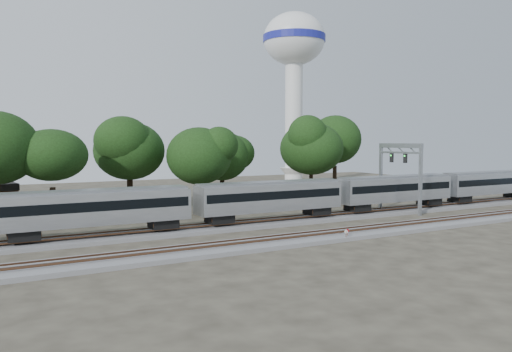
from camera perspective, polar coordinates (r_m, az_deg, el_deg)
The scene contains 15 objects.
ground at distance 51.97m, azimuth 0.82°, elevation -6.90°, with size 160.00×160.00×0.00m, color #383328.
track_far at distance 57.13m, azimuth -2.20°, elevation -5.70°, with size 160.00×5.00×0.73m.
track_near at distance 48.57m, azimuth 3.20°, elevation -7.43°, with size 160.00×5.00×0.73m.
train at distance 71.18m, azimuth 15.69°, elevation -1.37°, with size 135.62×3.31×4.88m.
switch_stand_red at distance 51.00m, azimuth 10.41°, elevation -6.40°, with size 0.34×0.06×1.07m.
switch_stand_white at distance 50.15m, azimuth 10.26°, elevation -6.54°, with size 0.34×0.14×1.11m.
switch_lever at distance 51.07m, azimuth 10.91°, elevation -7.00°, with size 0.50×0.30×0.30m, color #512D19.
water_tower at distance 114.07m, azimuth 4.37°, elevation 13.34°, with size 13.83×13.83×38.28m.
signal_gantry at distance 71.40m, azimuth 16.12°, elevation 1.53°, with size 0.66×7.84×9.53m.
tree_2 at distance 62.84m, azimuth -22.32°, elevation 2.21°, with size 8.34×8.34×11.76m.
tree_3 at distance 71.29m, azimuth -14.28°, elevation 2.79°, with size 8.63×8.63×12.17m.
tree_4 at distance 66.12m, azimuth -6.53°, elevation 2.27°, with size 8.01×8.01×11.29m.
tree_5 at distance 77.78m, azimuth -3.90°, elevation 2.30°, with size 7.68×7.68×10.83m.
tree_6 at distance 79.28m, azimuth 6.34°, elevation 3.13°, with size 8.81×8.81×12.42m.
tree_7 at distance 89.24m, azimuth 9.02°, elevation 4.14°, with size 10.30×10.30×14.52m.
Camera 1 is at (-25.50, -44.21, 9.83)m, focal length 35.00 mm.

